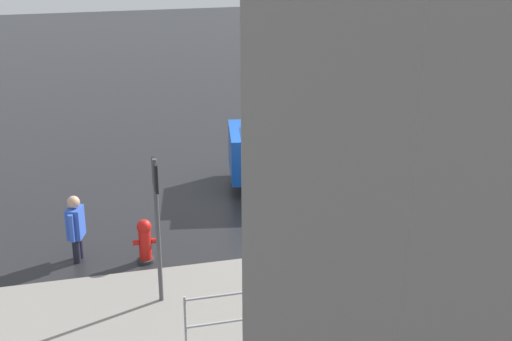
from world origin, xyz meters
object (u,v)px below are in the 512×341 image
object	(u,v)px
moving_hatchback	(322,140)
fire_hydrant	(145,241)
sign_post	(157,211)
pedestrian	(76,225)

from	to	relation	value
moving_hatchback	fire_hydrant	bearing A→B (deg)	33.50
moving_hatchback	sign_post	size ratio (longest dim) A/B	1.72
fire_hydrant	pedestrian	bearing A→B (deg)	-17.10
pedestrian	moving_hatchback	bearing A→B (deg)	-155.52
fire_hydrant	sign_post	world-z (taller)	sign_post
moving_hatchback	pedestrian	size ratio (longest dim) A/B	3.39
sign_post	fire_hydrant	bearing A→B (deg)	-86.48
moving_hatchback	sign_post	world-z (taller)	sign_post
fire_hydrant	pedestrian	distance (m)	1.23
fire_hydrant	sign_post	size ratio (longest dim) A/B	0.33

